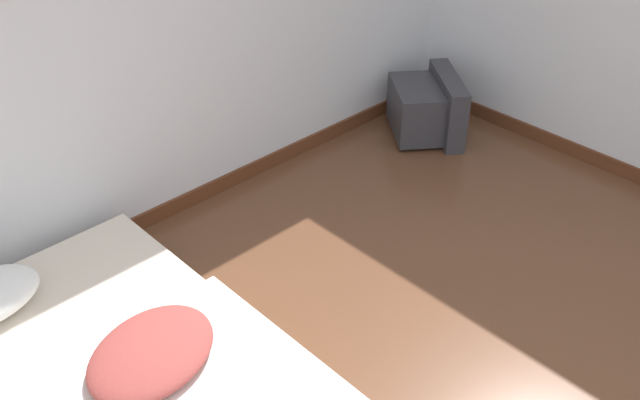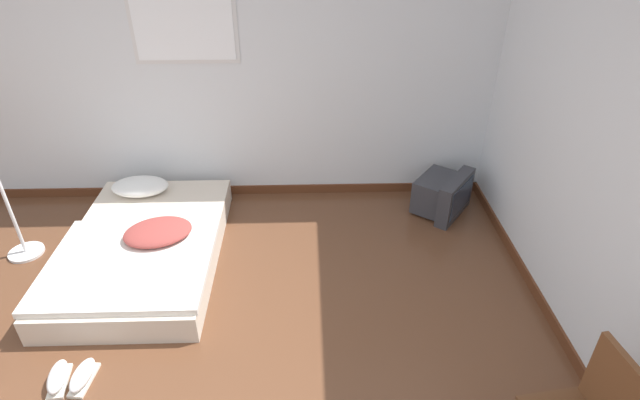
{
  "view_description": "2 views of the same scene",
  "coord_description": "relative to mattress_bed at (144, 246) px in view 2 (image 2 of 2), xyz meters",
  "views": [
    {
      "loc": [
        -1.33,
        -0.29,
        2.28
      ],
      "look_at": [
        0.57,
        1.71,
        0.38
      ],
      "focal_mm": 40.0,
      "sensor_mm": 36.0,
      "label": 1
    },
    {
      "loc": [
        0.7,
        -1.79,
        2.64
      ],
      "look_at": [
        0.8,
        1.65,
        0.48
      ],
      "focal_mm": 28.0,
      "sensor_mm": 36.0,
      "label": 2
    }
  ],
  "objects": [
    {
      "name": "mattress_bed",
      "position": [
        0.0,
        0.0,
        0.0
      ],
      "size": [
        1.22,
        1.87,
        0.36
      ],
      "color": "beige",
      "rests_on": "ground_plane"
    },
    {
      "name": "wall_back",
      "position": [
        0.65,
        1.08,
        1.16
      ],
      "size": [
        7.25,
        0.08,
        2.6
      ],
      "color": "silver",
      "rests_on": "ground_plane"
    },
    {
      "name": "crt_tv",
      "position": [
        2.63,
        0.66,
        0.05
      ],
      "size": [
        0.63,
        0.65,
        0.4
      ],
      "color": "#333338",
      "rests_on": "ground_plane"
    },
    {
      "name": "sneaker_pair",
      "position": [
        -0.15,
        -1.22,
        -0.09
      ],
      "size": [
        0.29,
        0.28,
        0.1
      ],
      "color": "silver",
      "rests_on": "ground_plane"
    }
  ]
}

